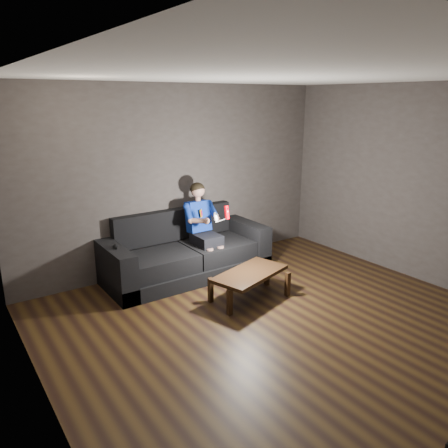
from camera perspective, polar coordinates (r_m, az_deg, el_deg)
floor at (r=5.03m, az=8.91°, el=-13.75°), size 5.00×5.00×0.00m
back_wall at (r=6.50m, az=-5.89°, el=5.95°), size 5.00×0.04×2.70m
left_wall at (r=3.36m, az=-22.89°, el=-4.96°), size 0.04×5.00×2.70m
right_wall at (r=6.48m, az=25.84°, el=4.39°), size 0.04×5.00×2.70m
ceiling at (r=4.37m, az=10.51°, el=18.67°), size 5.00×5.00×0.02m
sofa at (r=6.36m, az=-5.12°, el=-4.07°), size 2.37×1.02×0.92m
child at (r=6.29m, az=-2.82°, el=0.39°), size 0.50×0.61×1.23m
wii_remote_red at (r=5.90m, az=0.37°, el=1.53°), size 0.05×0.07×0.19m
nunchuk_white at (r=5.82m, az=-1.10°, el=0.89°), size 0.07×0.09×0.14m
wii_remote_black at (r=5.75m, az=-14.06°, el=-2.92°), size 0.06×0.14×0.03m
coffee_table at (r=5.58m, az=3.40°, el=-6.74°), size 1.12×0.78×0.37m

